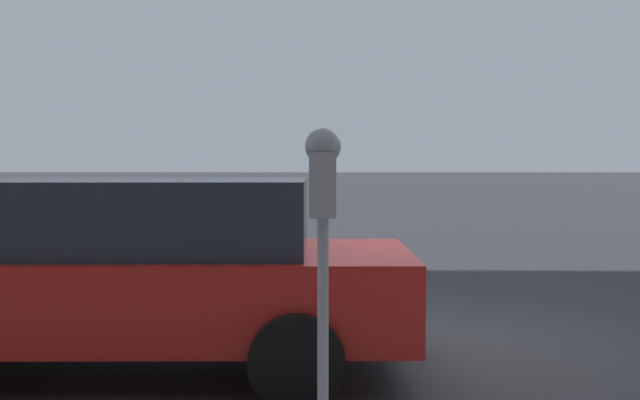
% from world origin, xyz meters
% --- Properties ---
extents(ground_plane, '(220.00, 220.00, 0.00)m').
position_xyz_m(ground_plane, '(0.00, 0.00, 0.00)').
color(ground_plane, '#333335').
extents(parking_meter, '(0.21, 0.19, 1.65)m').
position_xyz_m(parking_meter, '(-2.65, 0.89, 1.42)').
color(parking_meter, gray).
rests_on(parking_meter, sidewalk).
extents(car_red, '(2.06, 4.50, 1.49)m').
position_xyz_m(car_red, '(-0.88, 2.43, 0.79)').
color(car_red, '#B21E19').
rests_on(car_red, ground_plane).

